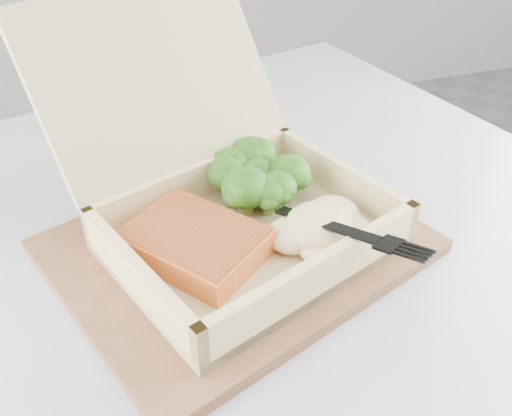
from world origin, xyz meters
name	(u,v)px	position (x,y,z in m)	size (l,w,h in m)	color
cafe_table	(244,403)	(-0.14, 0.24, 0.56)	(1.04, 1.04, 0.75)	black
serving_tray	(237,246)	(-0.13, 0.27, 0.76)	(0.32, 0.26, 0.01)	brown
takeout_container	(217,179)	(-0.14, 0.30, 0.82)	(0.33, 0.36, 0.20)	tan
salmon_fillet	(195,243)	(-0.17, 0.25, 0.79)	(0.09, 0.12, 0.02)	orange
broccoli_pile	(258,179)	(-0.09, 0.32, 0.80)	(0.11, 0.11, 0.04)	#38781A
mashed_potatoes	(319,226)	(-0.06, 0.23, 0.80)	(0.10, 0.09, 0.04)	beige
plastic_fork	(308,214)	(-0.07, 0.24, 0.81)	(0.09, 0.15, 0.03)	black
receipt	(138,175)	(-0.20, 0.43, 0.75)	(0.08, 0.16, 0.00)	white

